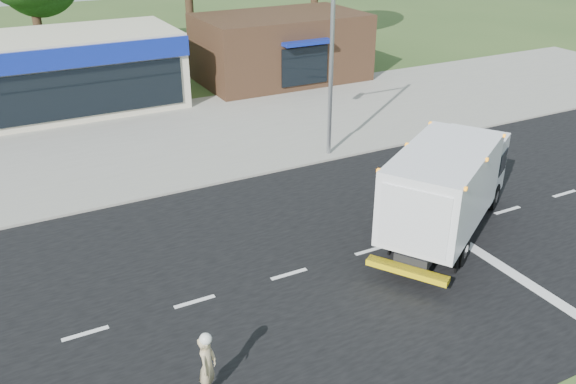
{
  "coord_description": "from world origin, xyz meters",
  "views": [
    {
      "loc": [
        -10.25,
        -13.69,
        10.18
      ],
      "look_at": [
        -1.99,
        1.98,
        1.7
      ],
      "focal_mm": 38.0,
      "sensor_mm": 36.0,
      "label": 1
    }
  ],
  "objects": [
    {
      "name": "lane_markings",
      "position": [
        1.35,
        -1.35,
        0.02
      ],
      "size": [
        55.2,
        7.0,
        0.01
      ],
      "color": "silver",
      "rests_on": "road_asphalt"
    },
    {
      "name": "retail_strip_mall",
      "position": [
        -9.0,
        19.93,
        2.01
      ],
      "size": [
        18.0,
        6.2,
        4.0
      ],
      "color": "beige",
      "rests_on": "ground"
    },
    {
      "name": "emergency_worker",
      "position": [
        -6.91,
        -3.51,
        0.84
      ],
      "size": [
        0.67,
        0.69,
        1.71
      ],
      "rotation": [
        0.0,
        0.0,
        0.86
      ],
      "color": "tan",
      "rests_on": "ground"
    },
    {
      "name": "brown_storefront",
      "position": [
        7.0,
        19.98,
        2.0
      ],
      "size": [
        10.0,
        6.7,
        4.0
      ],
      "color": "#382316",
      "rests_on": "ground"
    },
    {
      "name": "sidewalk",
      "position": [
        0.0,
        8.2,
        0.06
      ],
      "size": [
        60.0,
        2.4,
        0.12
      ],
      "primitive_type": "cube",
      "color": "gray",
      "rests_on": "ground"
    },
    {
      "name": "traffic_signal_pole",
      "position": [
        2.35,
        7.6,
        4.92
      ],
      "size": [
        3.51,
        0.25,
        8.0
      ],
      "color": "gray",
      "rests_on": "ground"
    },
    {
      "name": "road_asphalt",
      "position": [
        0.0,
        0.0,
        0.0
      ],
      "size": [
        60.0,
        14.0,
        0.02
      ],
      "primitive_type": "cube",
      "color": "black",
      "rests_on": "ground"
    },
    {
      "name": "parking_apron",
      "position": [
        0.0,
        14.0,
        0.01
      ],
      "size": [
        60.0,
        9.0,
        0.02
      ],
      "primitive_type": "cube",
      "color": "gray",
      "rests_on": "ground"
    },
    {
      "name": "ground",
      "position": [
        0.0,
        0.0,
        0.0
      ],
      "size": [
        120.0,
        120.0,
        0.0
      ],
      "primitive_type": "plane",
      "color": "#385123",
      "rests_on": "ground"
    },
    {
      "name": "ems_box_truck",
      "position": [
        2.72,
        -0.26,
        1.92
      ],
      "size": [
        7.59,
        5.98,
        3.34
      ],
      "rotation": [
        0.0,
        0.0,
        0.56
      ],
      "color": "black",
      "rests_on": "ground"
    }
  ]
}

